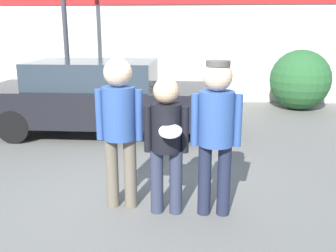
# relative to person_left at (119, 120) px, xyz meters

# --- Properties ---
(ground_plane) EXTENTS (56.00, 56.00, 0.00)m
(ground_plane) POSITION_rel_person_left_xyz_m (0.16, 0.30, -1.08)
(ground_plane) COLOR #66635E
(storefront_building) EXTENTS (24.00, 0.22, 3.01)m
(storefront_building) POSITION_rel_person_left_xyz_m (0.16, 6.82, 0.45)
(storefront_building) COLOR silver
(storefront_building) RESTS_ON ground
(person_left) EXTENTS (0.55, 0.38, 1.79)m
(person_left) POSITION_rel_person_left_xyz_m (0.00, 0.00, 0.00)
(person_left) COLOR #665B4C
(person_left) RESTS_ON ground
(person_middle_with_frisbee) EXTENTS (0.50, 0.53, 1.59)m
(person_middle_with_frisbee) POSITION_rel_person_left_xyz_m (0.55, -0.12, -0.15)
(person_middle_with_frisbee) COLOR #2D3347
(person_middle_with_frisbee) RESTS_ON ground
(person_right) EXTENTS (0.56, 0.39, 1.78)m
(person_right) POSITION_rel_person_left_xyz_m (1.10, -0.11, 0.00)
(person_right) COLOR #1E2338
(person_right) RESTS_ON ground
(parked_car_near) EXTENTS (4.63, 1.88, 1.46)m
(parked_car_near) POSITION_rel_person_left_xyz_m (-1.10, 3.25, -0.35)
(parked_car_near) COLOR black
(parked_car_near) RESTS_ON ground
(shrub) EXTENTS (1.56, 1.56, 1.56)m
(shrub) POSITION_rel_person_left_xyz_m (3.58, 5.86, -0.31)
(shrub) COLOR #285B2D
(shrub) RESTS_ON ground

